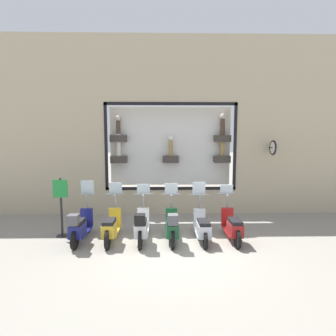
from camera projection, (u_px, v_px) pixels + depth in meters
name	position (u px, v px, depth m)	size (l,w,h in m)	color
ground_plane	(174.00, 248.00, 7.35)	(120.00, 120.00, 0.00)	gray
building_facade	(171.00, 126.00, 10.56)	(1.22, 36.00, 7.09)	tan
scooter_red_0	(232.00, 227.00, 7.82)	(1.80, 0.61, 1.56)	black
scooter_silver_1	(202.00, 227.00, 7.80)	(1.79, 0.60, 1.66)	black
scooter_green_2	(172.00, 226.00, 7.72)	(1.80, 0.61, 1.62)	black
scooter_white_3	(142.00, 226.00, 7.71)	(1.81, 0.60, 1.60)	black
scooter_yellow_4	(111.00, 227.00, 7.75)	(1.81, 0.61, 1.65)	black
scooter_navy_5	(80.00, 226.00, 7.67)	(1.81, 0.61, 1.72)	black
shop_sign_post	(61.00, 205.00, 8.11)	(0.36, 0.45, 1.85)	#232326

